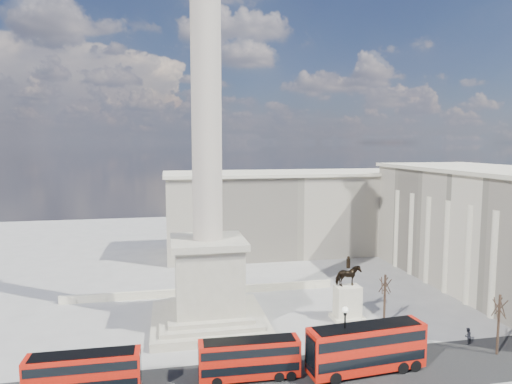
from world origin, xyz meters
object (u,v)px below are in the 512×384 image
at_px(nelsons_column, 208,222).
at_px(victorian_lamp, 345,335).
at_px(red_bus_c, 367,348).
at_px(equestrian_statue, 348,297).
at_px(red_bus_b, 250,358).
at_px(pedestrian_walking, 367,342).
at_px(pedestrian_standing, 468,336).
at_px(pedestrian_crossing, 351,338).
at_px(red_bus_a, 84,374).

relative_size(nelsons_column, victorian_lamp, 7.23).
bearing_deg(red_bus_c, equestrian_statue, 70.53).
bearing_deg(red_bus_b, pedestrian_walking, 16.03).
bearing_deg(pedestrian_standing, equestrian_statue, -67.41).
relative_size(red_bus_b, pedestrian_walking, 5.16).
distance_m(red_bus_b, pedestrian_walking, 14.11).
distance_m(red_bus_b, red_bus_c, 11.55).
relative_size(nelsons_column, equestrian_statue, 6.04).
distance_m(red_bus_c, pedestrian_crossing, 6.46).
distance_m(pedestrian_walking, pedestrian_standing, 11.68).
height_order(red_bus_c, pedestrian_crossing, red_bus_c).
bearing_deg(pedestrian_walking, pedestrian_standing, 7.97).
bearing_deg(red_bus_c, red_bus_a, 173.19).
bearing_deg(red_bus_b, pedestrian_crossing, 24.42).
relative_size(red_bus_a, pedestrian_walking, 5.24).
bearing_deg(victorian_lamp, pedestrian_crossing, 62.18).
bearing_deg(pedestrian_walking, red_bus_c, -103.82).
xyz_separation_m(red_bus_b, red_bus_c, (11.50, -0.98, 0.47)).
bearing_deg(red_bus_b, equestrian_statue, 40.99).
relative_size(equestrian_statue, pedestrian_crossing, 5.16).
height_order(pedestrian_standing, pedestrian_crossing, pedestrian_standing).
bearing_deg(nelsons_column, red_bus_a, -130.74).
height_order(victorian_lamp, pedestrian_walking, victorian_lamp).
distance_m(red_bus_b, equestrian_statue, 19.24).
bearing_deg(victorian_lamp, nelsons_column, 127.34).
xyz_separation_m(red_bus_a, red_bus_b, (14.95, 0.14, -0.04)).
distance_m(nelsons_column, red_bus_b, 18.06).
bearing_deg(victorian_lamp, red_bus_a, 177.62).
bearing_deg(nelsons_column, pedestrian_standing, -22.40).
distance_m(equestrian_statue, pedestrian_standing, 14.20).
height_order(nelsons_column, equestrian_statue, nelsons_column).
bearing_deg(red_bus_c, nelsons_column, 127.97).
xyz_separation_m(red_bus_c, victorian_lamp, (-2.43, -0.16, 1.54)).
relative_size(victorian_lamp, equestrian_statue, 0.83).
bearing_deg(pedestrian_walking, red_bus_a, -160.98).
xyz_separation_m(nelsons_column, red_bus_c, (14.12, -15.16, -10.40)).
relative_size(nelsons_column, red_bus_c, 4.14).
bearing_deg(pedestrian_standing, nelsons_column, -47.45).
xyz_separation_m(nelsons_column, pedestrian_standing, (27.91, -11.50, -11.97)).
bearing_deg(pedestrian_walking, nelsons_column, 158.43).
distance_m(red_bus_a, red_bus_c, 26.47).
bearing_deg(red_bus_c, pedestrian_walking, 59.36).
bearing_deg(red_bus_a, equestrian_statue, 22.83).
height_order(nelsons_column, pedestrian_crossing, nelsons_column).
bearing_deg(pedestrian_standing, pedestrian_crossing, -36.03).
bearing_deg(pedestrian_walking, red_bus_b, -153.92).
relative_size(red_bus_a, equestrian_statue, 1.19).
relative_size(nelsons_column, pedestrian_standing, 26.23).
height_order(pedestrian_walking, pedestrian_crossing, pedestrian_walking).
distance_m(nelsons_column, pedestrian_walking, 22.86).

